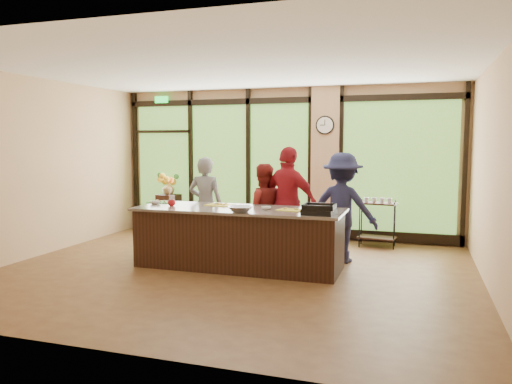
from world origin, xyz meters
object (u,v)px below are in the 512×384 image
Objects in this scene: island_base at (239,239)px; cook_right at (342,208)px; bar_cart at (377,217)px; flower_stand at (169,213)px; roasting_pan at (319,212)px; cook_left at (206,205)px.

cook_right is (1.45, 0.86, 0.44)m from island_base.
bar_cart is at bearing 49.22° from island_base.
flower_stand is (-3.94, 1.59, -0.48)m from cook_right.
flower_stand is 0.88× the size of bar_cart.
roasting_pan is 4.71m from flower_stand.
cook_right reaches higher than cook_left.
cook_left is (-0.91, 0.81, 0.40)m from island_base.
cook_right is 4.03× the size of roasting_pan.
island_base is at bearing -30.21° from flower_stand.
cook_left is at bearing -145.01° from bar_cart.
cook_left is 1.84× the size of bar_cart.
cook_right is 1.93× the size of bar_cart.
cook_right is (2.36, 0.04, 0.04)m from cook_left.
cook_left is at bearing 160.09° from roasting_pan.
flower_stand is (-2.49, 2.45, -0.04)m from island_base.
flower_stand is (-1.59, 1.64, -0.44)m from cook_left.
cook_left is 3.84× the size of roasting_pan.
bar_cart is (2.82, 1.40, -0.29)m from cook_left.
island_base is at bearing 135.47° from cook_left.
cook_left is at bearing -31.62° from flower_stand.
roasting_pan is 0.54× the size of flower_stand.
cook_left reaches higher than roasting_pan.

